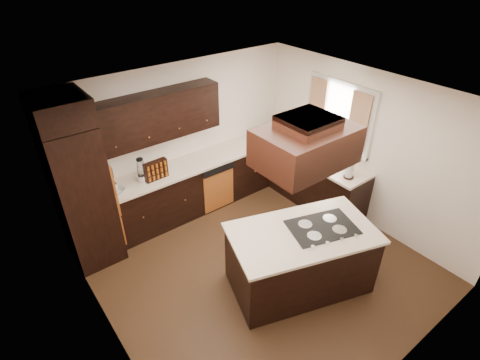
# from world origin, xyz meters

# --- Properties ---
(floor) EXTENTS (4.20, 4.20, 0.02)m
(floor) POSITION_xyz_m (0.00, 0.00, -0.01)
(floor) COLOR #51351F
(floor) RESTS_ON ground
(ceiling) EXTENTS (4.20, 4.20, 0.02)m
(ceiling) POSITION_xyz_m (0.00, 0.00, 2.51)
(ceiling) COLOR white
(ceiling) RESTS_ON ground
(wall_back) EXTENTS (4.20, 0.02, 2.50)m
(wall_back) POSITION_xyz_m (0.00, 2.11, 1.25)
(wall_back) COLOR white
(wall_back) RESTS_ON ground
(wall_front) EXTENTS (4.20, 0.02, 2.50)m
(wall_front) POSITION_xyz_m (0.00, -2.11, 1.25)
(wall_front) COLOR white
(wall_front) RESTS_ON ground
(wall_left) EXTENTS (0.02, 4.20, 2.50)m
(wall_left) POSITION_xyz_m (-2.11, 0.00, 1.25)
(wall_left) COLOR white
(wall_left) RESTS_ON ground
(wall_right) EXTENTS (0.02, 4.20, 2.50)m
(wall_right) POSITION_xyz_m (2.11, 0.00, 1.25)
(wall_right) COLOR white
(wall_right) RESTS_ON ground
(oven_column) EXTENTS (0.65, 0.75, 2.12)m
(oven_column) POSITION_xyz_m (-1.78, 1.71, 1.06)
(oven_column) COLOR black
(oven_column) RESTS_ON floor
(wall_oven_face) EXTENTS (0.05, 0.62, 0.78)m
(wall_oven_face) POSITION_xyz_m (-1.43, 1.71, 1.12)
(wall_oven_face) COLOR #B15D25
(wall_oven_face) RESTS_ON oven_column
(base_cabinets_back) EXTENTS (2.93, 0.60, 0.88)m
(base_cabinets_back) POSITION_xyz_m (0.03, 1.80, 0.44)
(base_cabinets_back) COLOR black
(base_cabinets_back) RESTS_ON floor
(base_cabinets_right) EXTENTS (0.60, 2.40, 0.88)m
(base_cabinets_right) POSITION_xyz_m (1.80, 0.90, 0.44)
(base_cabinets_right) COLOR black
(base_cabinets_right) RESTS_ON floor
(countertop_back) EXTENTS (2.93, 0.63, 0.04)m
(countertop_back) POSITION_xyz_m (0.03, 1.79, 0.90)
(countertop_back) COLOR beige
(countertop_back) RESTS_ON base_cabinets_back
(countertop_right) EXTENTS (0.63, 2.40, 0.04)m
(countertop_right) POSITION_xyz_m (1.79, 0.90, 0.90)
(countertop_right) COLOR beige
(countertop_right) RESTS_ON base_cabinets_right
(upper_cabinets) EXTENTS (2.00, 0.34, 0.72)m
(upper_cabinets) POSITION_xyz_m (-0.43, 1.93, 1.81)
(upper_cabinets) COLOR black
(upper_cabinets) RESTS_ON wall_back
(dishwasher_front) EXTENTS (0.60, 0.05, 0.72)m
(dishwasher_front) POSITION_xyz_m (0.33, 1.50, 0.40)
(dishwasher_front) COLOR #B15D25
(dishwasher_front) RESTS_ON floor
(window_frame) EXTENTS (0.06, 1.32, 1.12)m
(window_frame) POSITION_xyz_m (2.07, 0.55, 1.65)
(window_frame) COLOR silver
(window_frame) RESTS_ON wall_right
(window_pane) EXTENTS (0.00, 1.20, 1.00)m
(window_pane) POSITION_xyz_m (2.10, 0.55, 1.65)
(window_pane) COLOR white
(window_pane) RESTS_ON wall_right
(curtain_left) EXTENTS (0.02, 0.34, 0.90)m
(curtain_left) POSITION_xyz_m (2.01, 0.13, 1.70)
(curtain_left) COLOR beige
(curtain_left) RESTS_ON wall_right
(curtain_right) EXTENTS (0.02, 0.34, 0.90)m
(curtain_right) POSITION_xyz_m (2.01, 0.97, 1.70)
(curtain_right) COLOR beige
(curtain_right) RESTS_ON wall_right
(sink_rim) EXTENTS (0.52, 0.84, 0.01)m
(sink_rim) POSITION_xyz_m (1.80, 0.55, 0.92)
(sink_rim) COLOR silver
(sink_rim) RESTS_ON countertop_right
(island) EXTENTS (2.00, 1.48, 0.88)m
(island) POSITION_xyz_m (0.21, -0.57, 0.44)
(island) COLOR black
(island) RESTS_ON floor
(island_top) EXTENTS (2.08, 1.56, 0.04)m
(island_top) POSITION_xyz_m (0.21, -0.57, 0.90)
(island_top) COLOR beige
(island_top) RESTS_ON island
(cooktop) EXTENTS (0.98, 0.80, 0.01)m
(cooktop) POSITION_xyz_m (0.46, -0.65, 0.93)
(cooktop) COLOR black
(cooktop) RESTS_ON island_top
(range_hood) EXTENTS (1.05, 0.72, 0.42)m
(range_hood) POSITION_xyz_m (0.10, -0.55, 2.16)
(range_hood) COLOR black
(range_hood) RESTS_ON ceiling
(hood_duct) EXTENTS (0.55, 0.50, 0.13)m
(hood_duct) POSITION_xyz_m (0.10, -0.55, 2.44)
(hood_duct) COLOR black
(hood_duct) RESTS_ON ceiling
(blender_base) EXTENTS (0.15, 0.15, 0.10)m
(blender_base) POSITION_xyz_m (-0.87, 1.78, 0.97)
(blender_base) COLOR silver
(blender_base) RESTS_ON countertop_back
(blender_pitcher) EXTENTS (0.13, 0.13, 0.26)m
(blender_pitcher) POSITION_xyz_m (-0.87, 1.78, 1.15)
(blender_pitcher) COLOR silver
(blender_pitcher) RESTS_ON blender_base
(spice_rack) EXTENTS (0.37, 0.11, 0.31)m
(spice_rack) POSITION_xyz_m (-0.67, 1.70, 1.07)
(spice_rack) COLOR black
(spice_rack) RESTS_ON countertop_back
(mixing_bowl) EXTENTS (0.30, 0.30, 0.06)m
(mixing_bowl) POSITION_xyz_m (-1.31, 1.71, 0.95)
(mixing_bowl) COLOR silver
(mixing_bowl) RESTS_ON countertop_back
(soap_bottle) EXTENTS (0.09, 0.10, 0.16)m
(soap_bottle) POSITION_xyz_m (1.80, 0.97, 1.00)
(soap_bottle) COLOR silver
(soap_bottle) RESTS_ON countertop_right
(paper_towel) EXTENTS (0.12, 0.12, 0.26)m
(paper_towel) POSITION_xyz_m (1.69, -0.08, 1.05)
(paper_towel) COLOR silver
(paper_towel) RESTS_ON countertop_right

